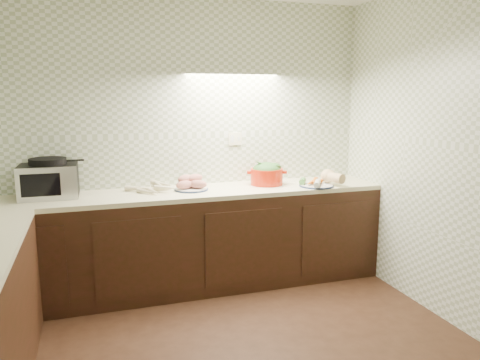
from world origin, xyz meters
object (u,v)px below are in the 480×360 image
object	(u,v)px
parsnip_pile	(150,189)
onion_bowl	(191,183)
veg_plate	(322,180)
toaster_oven	(49,179)
sweet_potato_plate	(191,184)
dutch_oven	(267,174)

from	to	relation	value
parsnip_pile	onion_bowl	xyz separation A→B (m)	(0.39, 0.12, 0.01)
veg_plate	parsnip_pile	bearing A→B (deg)	174.25
toaster_oven	veg_plate	world-z (taller)	toaster_oven
sweet_potato_plate	toaster_oven	bearing A→B (deg)	176.80
parsnip_pile	dutch_oven	size ratio (longest dim) A/B	0.98
onion_bowl	dutch_oven	world-z (taller)	dutch_oven
sweet_potato_plate	onion_bowl	xyz separation A→B (m)	(0.03, 0.11, -0.01)
sweet_potato_plate	onion_bowl	bearing A→B (deg)	76.31
onion_bowl	parsnip_pile	bearing A→B (deg)	-162.49
sweet_potato_plate	dutch_oven	world-z (taller)	dutch_oven
parsnip_pile	sweet_potato_plate	bearing A→B (deg)	2.13
onion_bowl	dutch_oven	xyz separation A→B (m)	(0.71, -0.09, 0.06)
parsnip_pile	dutch_oven	distance (m)	1.10
sweet_potato_plate	onion_bowl	distance (m)	0.11
toaster_oven	parsnip_pile	distance (m)	0.82
veg_plate	onion_bowl	bearing A→B (deg)	166.57
parsnip_pile	dutch_oven	world-z (taller)	dutch_oven
onion_bowl	veg_plate	xyz separation A→B (m)	(1.18, -0.28, 0.01)
parsnip_pile	sweet_potato_plate	distance (m)	0.37
dutch_oven	onion_bowl	bearing A→B (deg)	-172.17
sweet_potato_plate	parsnip_pile	bearing A→B (deg)	-177.87
sweet_potato_plate	veg_plate	xyz separation A→B (m)	(1.21, -0.17, 0.00)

